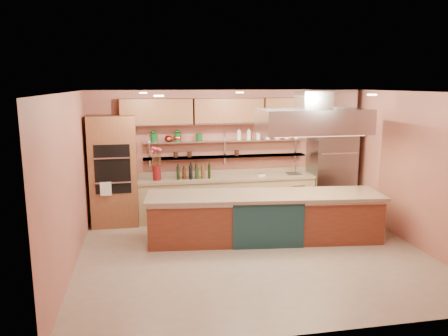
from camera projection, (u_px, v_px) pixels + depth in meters
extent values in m
cube|color=gray|center=(254.00, 255.00, 7.61)|extent=(6.00, 5.00, 0.02)
cube|color=black|center=(256.00, 92.00, 7.08)|extent=(6.00, 5.00, 0.02)
cube|color=#AF6552|center=(227.00, 153.00, 9.75)|extent=(6.00, 0.04, 2.80)
cube|color=#AF6552|center=(311.00, 222.00, 4.93)|extent=(6.00, 0.04, 2.80)
cube|color=#AF6552|center=(69.00, 184.00, 6.80)|extent=(0.04, 5.00, 2.80)
cube|color=#AF6552|center=(416.00, 170.00, 7.89)|extent=(0.04, 5.00, 2.80)
cube|color=brown|center=(114.00, 171.00, 9.05)|extent=(0.95, 0.64, 2.30)
cube|color=slate|center=(331.00, 168.00, 9.90)|extent=(0.95, 0.72, 2.10)
cube|color=#9E885F|center=(227.00, 197.00, 9.63)|extent=(3.84, 0.64, 0.93)
cube|color=#B8BAC0|center=(226.00, 157.00, 9.63)|extent=(3.60, 0.26, 0.03)
cube|color=#B8BAC0|center=(226.00, 141.00, 9.56)|extent=(3.60, 0.26, 0.03)
cube|color=brown|center=(228.00, 111.00, 9.40)|extent=(4.60, 0.36, 0.55)
cube|color=#B8BAC0|center=(313.00, 121.00, 8.09)|extent=(2.00, 1.00, 0.45)
cube|color=#FFE5A5|center=(253.00, 94.00, 7.27)|extent=(4.00, 2.80, 0.02)
cube|color=brown|center=(264.00, 217.00, 8.27)|extent=(4.39, 1.41, 0.90)
cylinder|color=#600E11|center=(157.00, 173.00, 9.19)|extent=(0.23, 0.23, 0.31)
cube|color=black|center=(194.00, 173.00, 9.34)|extent=(0.81, 0.32, 0.25)
cube|color=silver|center=(261.00, 174.00, 9.63)|extent=(0.18, 0.16, 0.08)
cylinder|color=silver|center=(296.00, 169.00, 9.86)|extent=(0.03, 0.03, 0.22)
ellipsoid|color=#C1462C|center=(168.00, 139.00, 9.32)|extent=(0.22, 0.22, 0.13)
cylinder|color=#0F4A1D|center=(199.00, 137.00, 9.44)|extent=(0.17, 0.17, 0.16)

